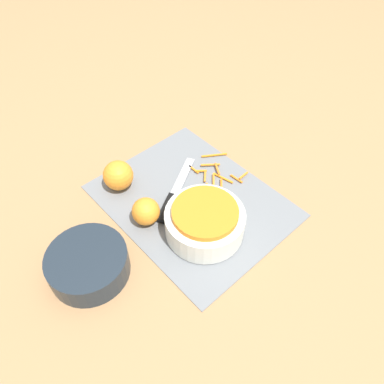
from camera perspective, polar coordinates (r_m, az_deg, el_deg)
The scene contains 8 objects.
ground_plane at distance 0.98m, azimuth -0.00°, elevation -1.40°, with size 4.00×4.00×0.00m, color #9E754C.
cutting_board at distance 0.98m, azimuth -0.00°, elevation -1.29°, with size 0.48×0.38×0.01m.
bowl_speckled at distance 0.88m, azimuth 1.96°, elevation -4.46°, with size 0.19×0.19×0.08m.
bowl_dark at distance 0.86m, azimuth -15.58°, elevation -10.44°, with size 0.18×0.18×0.06m.
knife at distance 0.97m, azimuth -3.20°, elevation -1.12°, with size 0.14×0.22×0.02m.
orange_left at distance 1.00m, azimuth -11.18°, elevation 2.50°, with size 0.08×0.08×0.08m.
orange_right at distance 0.91m, azimuth -7.05°, elevation -2.95°, with size 0.07×0.07×0.07m.
peel_pile at distance 1.04m, azimuth 3.60°, elevation 2.76°, with size 0.15×0.15×0.01m.
Camera 1 is at (-0.47, 0.43, 0.75)m, focal length 35.00 mm.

